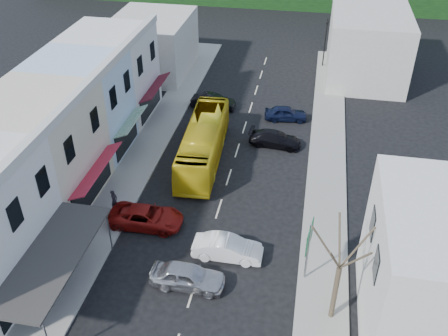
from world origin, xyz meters
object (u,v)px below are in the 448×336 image
car_white (228,249)px  car_red (146,217)px  car_silver (188,277)px  pedestrian_left (114,200)px  bus (204,143)px  traffic_signal (325,43)px  direction_sign (308,253)px  street_tree (339,268)px

car_white → car_red: same height
car_silver → pedestrian_left: size_ratio=2.59×
car_white → car_red: 6.32m
bus → traffic_signal: bearing=63.8°
pedestrian_left → bus: bearing=-26.4°
bus → pedestrian_left: bearing=-124.1°
car_silver → direction_sign: 7.17m
bus → direction_sign: size_ratio=2.74×
car_white → bus: bearing=19.8°
car_silver → car_red: same height
car_white → direction_sign: 5.20m
bus → car_white: size_ratio=2.64×
bus → traffic_signal: size_ratio=2.10×
car_silver → street_tree: bearing=-94.7°
car_red → traffic_signal: (11.10, 30.17, 2.07)m
car_white → direction_sign: (4.91, -0.96, 1.42)m
car_silver → car_white: same height
car_white → pedestrian_left: (-8.64, 2.99, 0.30)m
bus → direction_sign: bearing=-56.2°
pedestrian_left → street_tree: size_ratio=0.22×
car_red → direction_sign: direction_sign is taller
car_red → traffic_signal: 32.22m
direction_sign → car_silver: bearing=-156.2°
street_tree → traffic_signal: street_tree is taller
bus → pedestrian_left: size_ratio=6.82×
car_silver → car_white: 3.37m
bus → direction_sign: (8.88, -11.77, 0.57)m
pedestrian_left → direction_sign: bearing=-101.8°
traffic_signal → street_tree: bearing=71.7°
car_silver → car_red: 6.33m
car_red → traffic_signal: size_ratio=0.83×
car_red → pedestrian_left: bearing=68.4°
car_red → car_silver: bearing=-140.5°
bus → street_tree: size_ratio=1.51×
bus → car_white: bus is taller
bus → car_silver: bus is taller
bus → street_tree: bearing=-57.2°
car_silver → car_red: size_ratio=0.96×
car_white → car_red: size_ratio=0.96×
car_red → pedestrian_left: size_ratio=2.71×
traffic_signal → car_white: bearing=60.5°
car_silver → car_red: (-4.12, 4.80, 0.00)m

